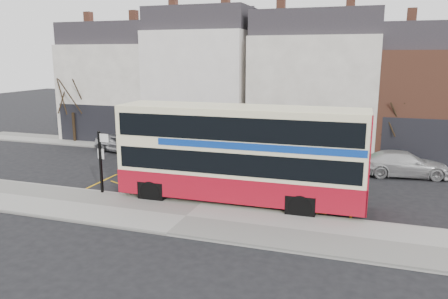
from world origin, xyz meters
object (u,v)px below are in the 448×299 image
(street_tree_right, at_px, (393,109))
(car_grey, at_px, (207,149))
(double_decker_bus, at_px, (241,153))
(bus_stop_post, at_px, (101,156))
(car_silver, at_px, (119,143))
(street_tree_left, at_px, (71,86))
(car_white, at_px, (404,164))

(street_tree_right, bearing_deg, car_grey, -167.24)
(double_decker_bus, distance_m, bus_stop_post, 7.25)
(double_decker_bus, height_order, car_silver, double_decker_bus)
(street_tree_right, bearing_deg, street_tree_left, -178.19)
(car_white, bearing_deg, street_tree_left, 76.32)
(car_grey, xyz_separation_m, street_tree_right, (12.16, 2.75, 2.93))
(car_silver, distance_m, car_white, 19.94)
(bus_stop_post, relative_size, street_tree_left, 0.47)
(car_grey, bearing_deg, street_tree_left, 77.37)
(street_tree_right, bearing_deg, car_silver, -171.70)
(car_silver, distance_m, street_tree_left, 7.11)
(car_grey, xyz_separation_m, street_tree_left, (-12.61, 1.97, 3.94))
(car_grey, bearing_deg, street_tree_right, -80.99)
(car_grey, relative_size, street_tree_left, 0.65)
(car_white, height_order, street_tree_left, street_tree_left)
(car_silver, xyz_separation_m, car_grey, (7.08, 0.05, 0.04))
(double_decker_bus, xyz_separation_m, car_white, (8.00, 7.77, -1.77))
(car_white, bearing_deg, bus_stop_post, 112.34)
(car_silver, xyz_separation_m, street_tree_right, (19.23, 2.81, 2.97))
(car_silver, relative_size, car_white, 0.78)
(car_white, bearing_deg, car_silver, 80.57)
(car_silver, height_order, car_white, car_white)
(street_tree_right, bearing_deg, car_white, -77.78)
(bus_stop_post, distance_m, street_tree_right, 18.95)
(car_white, xyz_separation_m, street_tree_right, (-0.71, 3.27, 2.91))
(car_grey, bearing_deg, car_silver, 86.69)
(double_decker_bus, xyz_separation_m, street_tree_right, (7.29, 11.04, 1.14))
(bus_stop_post, relative_size, car_silver, 0.80)
(double_decker_bus, xyz_separation_m, bus_stop_post, (-7.15, -1.13, -0.44))
(car_grey, height_order, street_tree_right, street_tree_right)
(car_silver, bearing_deg, double_decker_bus, -111.44)
(car_silver, height_order, street_tree_left, street_tree_left)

